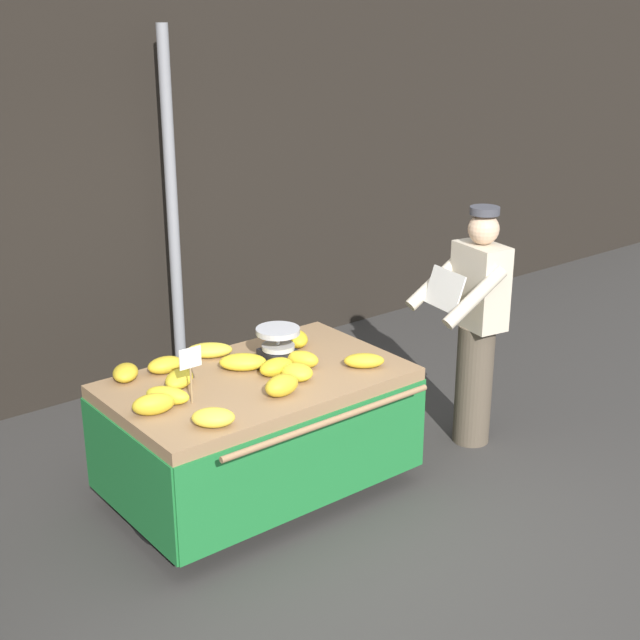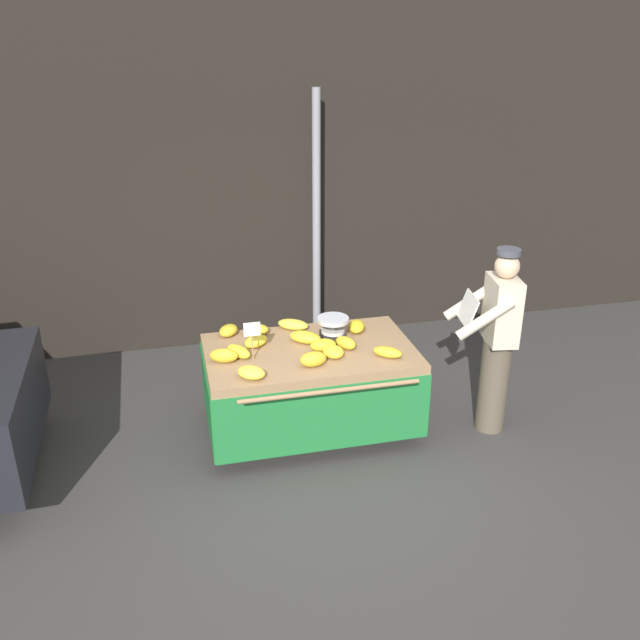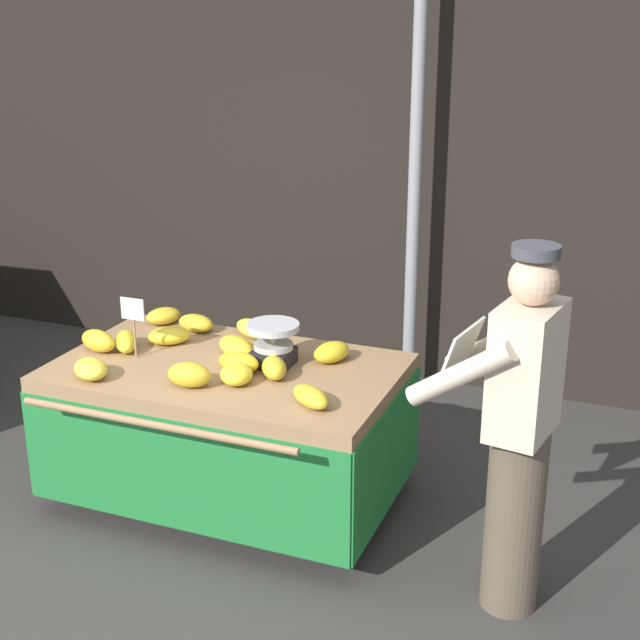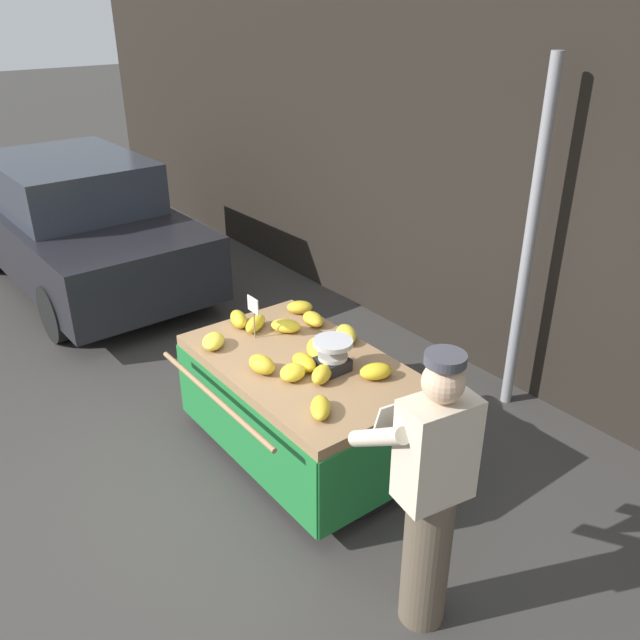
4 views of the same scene
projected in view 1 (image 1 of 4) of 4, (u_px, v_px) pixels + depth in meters
The scene contains 21 objects.
ground_plane at pixel (339, 561), 5.04m from camera, with size 60.00×60.00×0.00m, color #383533.
back_wall at pixel (78, 149), 6.66m from camera, with size 16.00×0.24×3.89m, color black.
street_pole at pixel (173, 216), 6.90m from camera, with size 0.09×0.09×2.84m, color gray.
banana_cart at pixel (258, 408), 5.54m from camera, with size 1.84×1.30×0.82m.
weighing_scale at pixel (278, 346), 5.63m from camera, with size 0.28×0.28×0.24m.
price_sign at pixel (190, 363), 5.02m from camera, with size 0.14×0.01×0.34m.
banana_bunch_0 at pixel (210, 350), 5.75m from camera, with size 0.15×0.30×0.09m, color yellow.
banana_bunch_1 at pixel (282, 385), 5.19m from camera, with size 0.15×0.23×0.13m, color gold.
banana_bunch_2 at pixel (297, 372), 5.40m from camera, with size 0.17×0.20×0.10m, color yellow.
banana_bunch_3 at pixel (243, 362), 5.55m from camera, with size 0.16×0.29×0.10m, color yellow.
banana_bunch_4 at pixel (125, 373), 5.40m from camera, with size 0.15×0.21×0.10m, color gold.
banana_bunch_5 at pixel (364, 361), 5.58m from camera, with size 0.13×0.26×0.09m, color gold.
banana_bunch_6 at pixel (168, 395), 5.08m from camera, with size 0.12×0.27×0.10m, color yellow.
banana_bunch_7 at pixel (296, 338), 5.93m from camera, with size 0.15×0.23×0.11m, color gold.
banana_bunch_8 at pixel (153, 404), 4.95m from camera, with size 0.12×0.24×0.12m, color gold.
banana_bunch_9 at pixel (213, 418), 4.82m from camera, with size 0.16×0.24×0.10m, color yellow.
banana_bunch_10 at pixel (165, 365), 5.51m from camera, with size 0.14×0.22×0.10m, color gold.
banana_bunch_11 at pixel (179, 379), 5.31m from camera, with size 0.15×0.24×0.10m, color yellow.
banana_bunch_12 at pixel (302, 359), 5.58m from camera, with size 0.12×0.21×0.11m, color gold.
banana_bunch_13 at pixel (276, 367), 5.46m from camera, with size 0.14×0.23×0.11m, color gold.
vendor_person at pixel (476, 327), 6.13m from camera, with size 0.63×0.58×1.71m.
Camera 1 is at (-2.74, -3.28, 3.00)m, focal length 49.95 mm.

